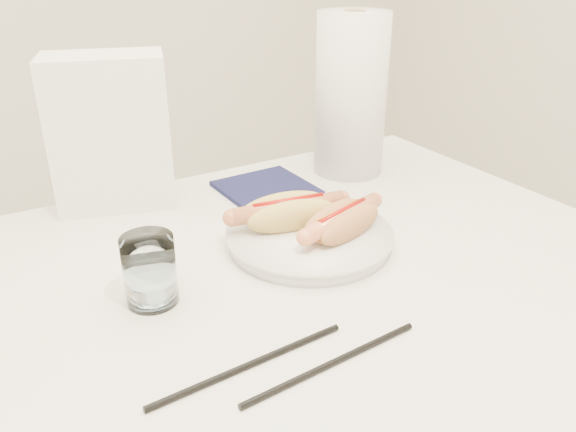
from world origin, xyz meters
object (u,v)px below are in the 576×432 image
plate (309,239)px  hotdog_left (288,212)px  paper_towel_roll (351,95)px  table (247,318)px  napkin_box (111,133)px  hotdog_right (342,222)px  water_glass (150,270)px

plate → hotdog_left: size_ratio=1.33×
paper_towel_roll → table: bearing=-143.8°
napkin_box → table: bearing=-61.0°
hotdog_right → water_glass: bearing=161.7°
table → plate: bearing=18.7°
water_glass → table: bearing=-10.2°
napkin_box → paper_towel_roll: 0.45m
table → hotdog_right: bearing=5.3°
hotdog_right → napkin_box: napkin_box is taller
plate → water_glass: (-0.26, -0.02, 0.04)m
table → water_glass: 0.16m
water_glass → paper_towel_roll: (0.49, 0.25, 0.11)m
water_glass → plate: bearing=5.1°
hotdog_right → paper_towel_roll: bearing=34.9°
plate → paper_towel_roll: (0.24, 0.23, 0.14)m
napkin_box → paper_towel_roll: paper_towel_roll is taller
plate → napkin_box: 0.38m
plate → water_glass: size_ratio=2.65×
water_glass → paper_towel_roll: 0.56m
hotdog_right → paper_towel_roll: paper_towel_roll is taller
hotdog_left → water_glass: (-0.24, -0.06, 0.00)m
napkin_box → plate: bearing=-38.8°
plate → hotdog_right: hotdog_right is taller
table → hotdog_left: hotdog_left is taller
plate → hotdog_right: (0.04, -0.03, 0.03)m
plate → water_glass: bearing=-174.9°
hotdog_left → water_glass: size_ratio=1.99×
hotdog_left → napkin_box: bearing=133.8°
plate → water_glass: 0.26m
napkin_box → water_glass: bearing=-81.5°
plate → paper_towel_roll: paper_towel_roll is taller
hotdog_left → hotdog_right: bearing=-42.4°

